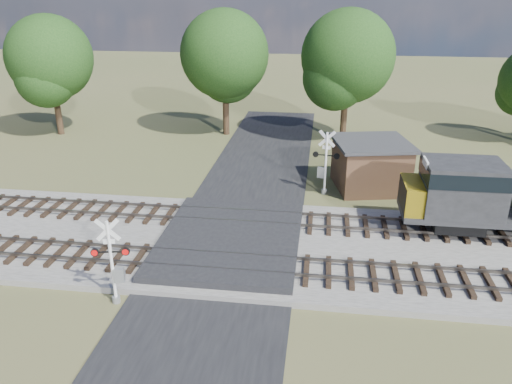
# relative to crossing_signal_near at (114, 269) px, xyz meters

# --- Properties ---
(ground) EXTENTS (160.00, 160.00, 0.00)m
(ground) POSITION_rel_crossing_signal_near_xyz_m (3.80, 5.03, -1.63)
(ground) COLOR #4A542D
(ground) RESTS_ON ground
(ballast_bed) EXTENTS (140.00, 10.00, 0.30)m
(ballast_bed) POSITION_rel_crossing_signal_near_xyz_m (13.80, 5.53, -1.48)
(ballast_bed) COLOR gray
(ballast_bed) RESTS_ON ground
(road) EXTENTS (7.00, 60.00, 0.08)m
(road) POSITION_rel_crossing_signal_near_xyz_m (3.80, 5.03, -1.59)
(road) COLOR black
(road) RESTS_ON ground
(crossing_panel) EXTENTS (7.00, 9.00, 0.62)m
(crossing_panel) POSITION_rel_crossing_signal_near_xyz_m (3.80, 5.53, -1.32)
(crossing_panel) COLOR #262628
(crossing_panel) RESTS_ON ground
(track_near) EXTENTS (140.00, 2.60, 0.33)m
(track_near) POSITION_rel_crossing_signal_near_xyz_m (6.92, 3.03, -1.22)
(track_near) COLOR black
(track_near) RESTS_ON ballast_bed
(track_far) EXTENTS (140.00, 2.60, 0.33)m
(track_far) POSITION_rel_crossing_signal_near_xyz_m (6.92, 8.03, -1.22)
(track_far) COLOR black
(track_far) RESTS_ON ballast_bed
(crossing_signal_near) EXTENTS (1.57, 0.42, 3.92)m
(crossing_signal_near) POSITION_rel_crossing_signal_near_xyz_m (0.00, 0.00, 0.00)
(crossing_signal_near) COLOR silver
(crossing_signal_near) RESTS_ON ground
(crossing_signal_far) EXTENTS (1.69, 0.44, 4.22)m
(crossing_signal_far) POSITION_rel_crossing_signal_near_xyz_m (8.42, 13.23, 0.12)
(crossing_signal_far) COLOR silver
(crossing_signal_far) RESTS_ON ground
(equipment_shed) EXTENTS (5.53, 5.53, 3.19)m
(equipment_shed) POSITION_rel_crossing_signal_near_xyz_m (11.43, 14.74, -0.02)
(equipment_shed) COLOR #4F3422
(equipment_shed) RESTS_ON ground
(treeline) EXTENTS (81.56, 10.87, 11.24)m
(treeline) POSITION_rel_crossing_signal_near_xyz_m (4.04, 25.43, 5.06)
(treeline) COLOR black
(treeline) RESTS_ON ground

